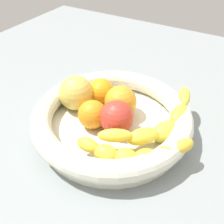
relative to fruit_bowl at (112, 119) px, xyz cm
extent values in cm
cube|color=gray|center=(0.00, 0.00, -4.49)|extent=(120.00, 120.00, 3.00)
cylinder|color=silver|center=(0.00, 0.00, -2.08)|extent=(28.52, 28.52, 1.81)
torus|color=silver|center=(0.00, 0.00, 0.80)|extent=(31.28, 31.28, 3.94)
ellipsoid|color=yellow|center=(4.17, -6.11, 2.65)|extent=(6.33, 5.01, 2.35)
ellipsoid|color=yellow|center=(7.96, -2.96, 1.64)|extent=(6.12, 6.47, 2.98)
ellipsoid|color=yellow|center=(10.46, 1.30, 0.63)|extent=(5.48, 6.84, 3.61)
ellipsoid|color=yellow|center=(11.39, 6.14, 1.64)|extent=(3.08, 6.00, 2.98)
ellipsoid|color=yellow|center=(10.62, 11.02, 2.65)|extent=(4.14, 6.39, 2.35)
ellipsoid|color=yellow|center=(0.94, -9.65, 1.83)|extent=(4.17, 2.36, 2.34)
ellipsoid|color=yellow|center=(4.24, -9.31, 1.35)|extent=(4.65, 3.63, 2.85)
ellipsoid|color=yellow|center=(7.41, -8.31, 0.87)|extent=(5.15, 4.73, 3.35)
ellipsoid|color=yellow|center=(10.30, -6.68, 0.87)|extent=(5.33, 5.14, 3.35)
ellipsoid|color=yellow|center=(12.80, -4.49, 1.35)|extent=(4.92, 4.99, 2.85)
ellipsoid|color=yellow|center=(14.79, -1.83, 1.83)|extent=(4.15, 4.77, 2.34)
sphere|color=orange|center=(0.14, 3.44, 2.10)|extent=(6.56, 6.56, 6.56)
sphere|color=orange|center=(-3.00, -2.34, 1.64)|extent=(5.64, 5.64, 5.64)
sphere|color=orange|center=(-5.58, 4.85, 1.70)|extent=(5.76, 5.76, 5.76)
sphere|color=red|center=(1.68, -1.21, 2.07)|extent=(6.50, 6.50, 6.50)
sphere|color=#DDC052|center=(-9.24, 1.01, 2.47)|extent=(7.30, 7.30, 7.30)
camera|label=1|loc=(20.20, -34.62, 33.94)|focal=42.68mm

